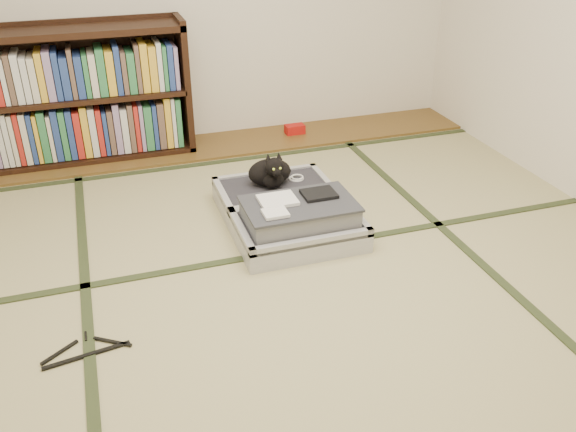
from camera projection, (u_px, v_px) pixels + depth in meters
name	position (u px, v px, depth m)	size (l,w,h in m)	color
floor	(301.00, 295.00, 2.98)	(4.50, 4.50, 0.00)	tan
wood_strip	(214.00, 146.00, 4.64)	(4.00, 0.50, 0.02)	brown
red_item	(295.00, 129.00, 4.83)	(0.15, 0.09, 0.07)	#B2120E
tatami_borders	(271.00, 244.00, 3.39)	(4.00, 4.50, 0.01)	#2D381E
bookcase	(78.00, 99.00, 4.23)	(1.53, 0.35, 0.98)	black
suitcase	(289.00, 212.00, 3.53)	(0.69, 0.92, 0.27)	#B3B3B8
cat	(271.00, 172.00, 3.70)	(0.31, 0.31, 0.25)	black
cable_coil	(297.00, 178.00, 3.83)	(0.10, 0.10, 0.02)	white
hanger	(87.00, 351.00, 2.61)	(0.38, 0.20, 0.01)	black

